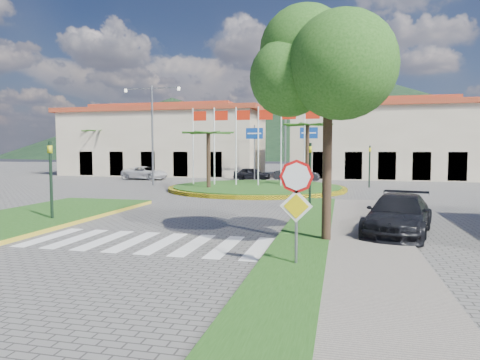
% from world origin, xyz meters
% --- Properties ---
extents(ground, '(160.00, 160.00, 0.00)m').
position_xyz_m(ground, '(0.00, 0.00, 0.00)').
color(ground, '#625F5D').
rests_on(ground, ground).
extents(sidewalk_right, '(4.00, 28.00, 0.15)m').
position_xyz_m(sidewalk_right, '(6.00, 2.00, 0.07)').
color(sidewalk_right, gray).
rests_on(sidewalk_right, ground).
extents(verge_right, '(1.60, 28.00, 0.18)m').
position_xyz_m(verge_right, '(4.80, 2.00, 0.09)').
color(verge_right, '#1F4B15').
rests_on(verge_right, ground).
extents(median_left, '(5.00, 14.00, 0.18)m').
position_xyz_m(median_left, '(-6.50, 6.00, 0.09)').
color(median_left, '#1F4B15').
rests_on(median_left, ground).
extents(crosswalk, '(8.00, 3.00, 0.01)m').
position_xyz_m(crosswalk, '(0.00, 4.00, 0.01)').
color(crosswalk, silver).
rests_on(crosswalk, ground).
extents(roundabout_island, '(12.70, 12.70, 6.00)m').
position_xyz_m(roundabout_island, '(0.00, 22.00, 0.18)').
color(roundabout_island, yellow).
rests_on(roundabout_island, ground).
extents(stop_sign, '(0.80, 0.11, 2.65)m').
position_xyz_m(stop_sign, '(4.90, 1.96, 1.79)').
color(stop_sign, slate).
rests_on(stop_sign, ground).
extents(deciduous_tree, '(3.60, 3.60, 6.80)m').
position_xyz_m(deciduous_tree, '(5.50, 5.00, 5.18)').
color(deciduous_tree, black).
rests_on(deciduous_tree, ground).
extents(traffic_light_left, '(0.15, 0.18, 3.20)m').
position_xyz_m(traffic_light_left, '(-5.20, 6.50, 1.94)').
color(traffic_light_left, black).
rests_on(traffic_light_left, ground).
extents(traffic_light_right, '(0.15, 0.18, 3.20)m').
position_xyz_m(traffic_light_right, '(4.50, 12.00, 1.94)').
color(traffic_light_right, black).
rests_on(traffic_light_right, ground).
extents(traffic_light_far, '(0.18, 0.15, 3.20)m').
position_xyz_m(traffic_light_far, '(8.00, 26.00, 1.94)').
color(traffic_light_far, black).
rests_on(traffic_light_far, ground).
extents(direction_sign_west, '(1.60, 0.14, 5.20)m').
position_xyz_m(direction_sign_west, '(-2.00, 30.97, 3.53)').
color(direction_sign_west, slate).
rests_on(direction_sign_west, ground).
extents(direction_sign_east, '(1.60, 0.14, 5.20)m').
position_xyz_m(direction_sign_east, '(3.00, 30.97, 3.53)').
color(direction_sign_east, slate).
rests_on(direction_sign_east, ground).
extents(street_lamp_centre, '(4.80, 0.16, 8.00)m').
position_xyz_m(street_lamp_centre, '(1.00, 30.00, 4.50)').
color(street_lamp_centre, slate).
rests_on(street_lamp_centre, ground).
extents(street_lamp_west, '(4.80, 0.16, 8.00)m').
position_xyz_m(street_lamp_west, '(-9.00, 24.00, 4.50)').
color(street_lamp_west, slate).
rests_on(street_lamp_west, ground).
extents(building_left, '(23.32, 9.54, 8.05)m').
position_xyz_m(building_left, '(-14.00, 38.00, 3.90)').
color(building_left, '#BCAE8E').
rests_on(building_left, ground).
extents(building_right, '(19.08, 9.54, 8.05)m').
position_xyz_m(building_right, '(10.00, 38.00, 3.90)').
color(building_right, '#BCAE8E').
rests_on(building_right, ground).
extents(hill_far_west, '(140.00, 140.00, 22.00)m').
position_xyz_m(hill_far_west, '(-55.00, 140.00, 11.00)').
color(hill_far_west, black).
rests_on(hill_far_west, ground).
extents(hill_far_mid, '(180.00, 180.00, 30.00)m').
position_xyz_m(hill_far_mid, '(15.00, 160.00, 15.00)').
color(hill_far_mid, black).
rests_on(hill_far_mid, ground).
extents(hill_near_back, '(110.00, 110.00, 16.00)m').
position_xyz_m(hill_near_back, '(-10.00, 130.00, 8.00)').
color(hill_near_back, black).
rests_on(hill_near_back, ground).
extents(white_van, '(4.86, 2.88, 1.27)m').
position_xyz_m(white_van, '(-12.63, 30.00, 0.63)').
color(white_van, silver).
rests_on(white_van, ground).
extents(car_dark_a, '(3.57, 1.53, 1.20)m').
position_xyz_m(car_dark_a, '(-2.35, 31.64, 0.60)').
color(car_dark_a, black).
rests_on(car_dark_a, ground).
extents(car_dark_b, '(4.06, 1.51, 1.33)m').
position_xyz_m(car_dark_b, '(2.00, 30.50, 0.66)').
color(car_dark_b, black).
rests_on(car_dark_b, ground).
extents(car_side_right, '(2.99, 5.06, 1.37)m').
position_xyz_m(car_side_right, '(7.81, 7.00, 0.69)').
color(car_side_right, black).
rests_on(car_side_right, ground).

